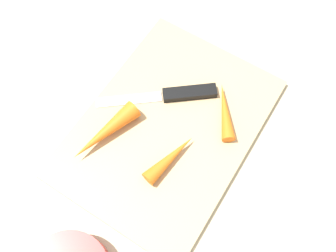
% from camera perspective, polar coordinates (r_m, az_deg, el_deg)
% --- Properties ---
extents(ground_plane, '(1.40, 1.40, 0.00)m').
position_cam_1_polar(ground_plane, '(0.61, 0.00, -0.45)').
color(ground_plane, '#C6B793').
extents(cutting_board, '(0.36, 0.26, 0.01)m').
position_cam_1_polar(cutting_board, '(0.61, 0.00, -0.23)').
color(cutting_board, tan).
rests_on(cutting_board, ground_plane).
extents(knife, '(0.14, 0.17, 0.01)m').
position_cam_1_polar(knife, '(0.62, 1.91, 5.09)').
color(knife, '#B7B7BC').
rests_on(knife, cutting_board).
extents(carrot_longest, '(0.13, 0.06, 0.03)m').
position_cam_1_polar(carrot_longest, '(0.59, -9.67, -0.96)').
color(carrot_longest, orange).
rests_on(carrot_longest, cutting_board).
extents(carrot_shortest, '(0.10, 0.05, 0.02)m').
position_cam_1_polar(carrot_shortest, '(0.57, 0.34, -4.97)').
color(carrot_shortest, orange).
rests_on(carrot_shortest, cutting_board).
extents(carrot_medium, '(0.09, 0.08, 0.02)m').
position_cam_1_polar(carrot_medium, '(0.61, 8.79, 2.28)').
color(carrot_medium, orange).
rests_on(carrot_medium, cutting_board).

